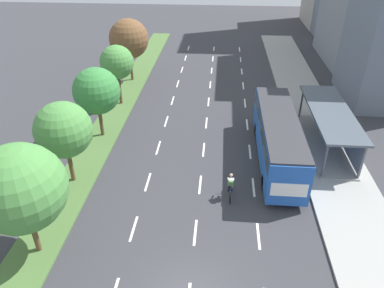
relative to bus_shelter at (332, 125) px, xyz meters
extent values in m
cube|color=#4C7038|center=(-17.83, 5.78, -1.81)|extent=(2.60, 52.00, 0.12)
cube|color=#9E9E99|center=(-0.28, 5.78, -1.79)|extent=(4.50, 52.00, 0.15)
cube|color=white|center=(-13.03, -10.01, -1.86)|extent=(0.14, 1.99, 0.01)
cube|color=white|center=(-13.03, -5.66, -1.86)|extent=(0.14, 1.99, 0.01)
cube|color=white|center=(-13.03, -1.31, -1.86)|extent=(0.14, 1.99, 0.01)
cube|color=white|center=(-13.03, 3.04, -1.86)|extent=(0.14, 1.99, 0.01)
cube|color=white|center=(-13.03, 7.40, -1.86)|extent=(0.14, 1.99, 0.01)
cube|color=white|center=(-13.03, 11.75, -1.86)|extent=(0.14, 1.99, 0.01)
cube|color=white|center=(-13.03, 16.10, -1.86)|extent=(0.14, 1.99, 0.01)
cube|color=white|center=(-13.03, 20.46, -1.86)|extent=(0.14, 1.99, 0.01)
cube|color=white|center=(-13.03, 24.81, -1.86)|extent=(0.14, 1.99, 0.01)
cube|color=white|center=(-9.53, -10.01, -1.86)|extent=(0.14, 1.99, 0.01)
cube|color=white|center=(-9.53, -5.66, -1.86)|extent=(0.14, 1.99, 0.01)
cube|color=white|center=(-9.53, -1.31, -1.86)|extent=(0.14, 1.99, 0.01)
cube|color=white|center=(-9.53, 3.04, -1.86)|extent=(0.14, 1.99, 0.01)
cube|color=white|center=(-9.53, 7.40, -1.86)|extent=(0.14, 1.99, 0.01)
cube|color=white|center=(-9.53, 11.75, -1.86)|extent=(0.14, 1.99, 0.01)
cube|color=white|center=(-9.53, 16.10, -1.86)|extent=(0.14, 1.99, 0.01)
cube|color=white|center=(-9.53, 20.46, -1.86)|extent=(0.14, 1.99, 0.01)
cube|color=white|center=(-9.53, 24.81, -1.86)|extent=(0.14, 1.99, 0.01)
cube|color=white|center=(-6.03, -10.01, -1.86)|extent=(0.14, 1.99, 0.01)
cube|color=white|center=(-6.03, -5.66, -1.86)|extent=(0.14, 1.99, 0.01)
cube|color=white|center=(-6.03, -1.31, -1.86)|extent=(0.14, 1.99, 0.01)
cube|color=white|center=(-6.03, 3.04, -1.86)|extent=(0.14, 1.99, 0.01)
cube|color=white|center=(-6.03, 7.40, -1.86)|extent=(0.14, 1.99, 0.01)
cube|color=white|center=(-6.03, 11.75, -1.86)|extent=(0.14, 1.99, 0.01)
cube|color=white|center=(-6.03, 16.10, -1.86)|extent=(0.14, 1.99, 0.01)
cube|color=white|center=(-6.03, 20.46, -1.86)|extent=(0.14, 1.99, 0.01)
cube|color=white|center=(-6.03, 24.81, -1.86)|extent=(0.14, 1.99, 0.01)
cube|color=gray|center=(-0.28, 0.00, -1.67)|extent=(2.60, 9.31, 0.10)
cylinder|color=#56565B|center=(-1.46, -4.41, -0.32)|extent=(0.16, 0.16, 2.60)
cylinder|color=#56565B|center=(-1.46, 4.41, -0.32)|extent=(0.16, 0.16, 2.60)
cylinder|color=#56565B|center=(0.90, -4.41, -0.32)|extent=(0.16, 0.16, 2.60)
cylinder|color=#56565B|center=(0.90, 4.41, -0.32)|extent=(0.16, 0.16, 2.60)
cube|color=gray|center=(0.96, 0.00, -0.32)|extent=(0.10, 8.85, 2.34)
cube|color=#4C5660|center=(-0.28, 0.00, 1.06)|extent=(2.90, 9.71, 0.16)
cube|color=#2356B2|center=(-4.28, -2.28, -0.02)|extent=(2.50, 11.20, 2.80)
cube|color=#2D3D4C|center=(-4.28, -2.28, 0.83)|extent=(2.54, 10.30, 0.90)
cube|color=#333338|center=(-4.28, -2.28, 1.44)|extent=(2.45, 10.98, 0.12)
cube|color=#2D3D4C|center=(-4.28, 3.34, 0.33)|extent=(2.25, 0.06, 1.54)
cube|color=white|center=(-4.28, -7.90, -0.22)|extent=(2.12, 0.04, 0.90)
cylinder|color=black|center=(-5.38, 1.20, -1.37)|extent=(0.30, 1.00, 1.00)
cylinder|color=black|center=(-3.18, 1.20, -1.37)|extent=(0.30, 1.00, 1.00)
cylinder|color=black|center=(-5.38, -5.75, -1.37)|extent=(0.30, 1.00, 1.00)
cylinder|color=black|center=(-3.18, -5.75, -1.37)|extent=(0.30, 1.00, 1.00)
torus|color=black|center=(-7.58, -6.20, -1.51)|extent=(0.06, 0.72, 0.72)
torus|color=black|center=(-7.58, -7.30, -1.51)|extent=(0.06, 0.72, 0.72)
cylinder|color=#234C99|center=(-7.58, -6.75, -1.23)|extent=(0.05, 0.94, 0.05)
cylinder|color=#234C99|center=(-7.58, -6.85, -1.41)|extent=(0.05, 0.57, 0.42)
cylinder|color=#234C99|center=(-7.58, -6.95, -1.21)|extent=(0.04, 0.04, 0.40)
cube|color=black|center=(-7.58, -6.95, -1.01)|extent=(0.12, 0.24, 0.06)
cylinder|color=black|center=(-7.58, -6.25, -0.96)|extent=(0.46, 0.04, 0.04)
cube|color=silver|center=(-7.58, -6.77, -0.68)|extent=(0.30, 0.36, 0.59)
cube|color=#4C893D|center=(-7.58, -6.93, -0.66)|extent=(0.26, 0.26, 0.42)
sphere|color=beige|center=(-7.58, -6.65, -0.26)|extent=(0.20, 0.20, 0.20)
cylinder|color=#23232D|center=(-7.70, -6.80, -1.08)|extent=(0.12, 0.42, 0.25)
cylinder|color=#23232D|center=(-7.70, -6.63, -1.34)|extent=(0.10, 0.17, 0.41)
cylinder|color=#23232D|center=(-7.46, -6.80, -1.08)|extent=(0.12, 0.42, 0.25)
cylinder|color=#23232D|center=(-7.46, -6.63, -1.34)|extent=(0.10, 0.17, 0.41)
cylinder|color=silver|center=(-7.75, -6.55, -0.63)|extent=(0.09, 0.47, 0.28)
cylinder|color=silver|center=(-7.41, -6.55, -0.63)|extent=(0.09, 0.47, 0.28)
cylinder|color=brown|center=(-17.60, -12.02, -0.54)|extent=(0.28, 0.28, 2.41)
sphere|color=#4C8E42|center=(-17.60, -12.02, 2.30)|extent=(4.36, 4.36, 4.36)
cylinder|color=brown|center=(-17.98, -5.94, -0.52)|extent=(0.28, 0.28, 2.45)
sphere|color=#4C8E42|center=(-17.98, -5.94, 2.04)|extent=(3.56, 3.56, 3.56)
cylinder|color=brown|center=(-17.79, 0.13, -0.53)|extent=(0.28, 0.28, 2.44)
sphere|color=#38843D|center=(-17.79, 0.13, 2.04)|extent=(3.58, 3.58, 3.58)
cylinder|color=brown|center=(-17.79, 6.21, -0.33)|extent=(0.28, 0.28, 2.85)
sphere|color=#4C8E42|center=(-17.79, 6.21, 2.24)|extent=(3.05, 3.05, 3.05)
cylinder|color=brown|center=(-18.07, 12.29, -0.30)|extent=(0.28, 0.28, 2.90)
sphere|color=brown|center=(-18.07, 12.29, 2.68)|extent=(4.07, 4.07, 4.07)
camera|label=1|loc=(-8.51, -24.78, 12.92)|focal=34.08mm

